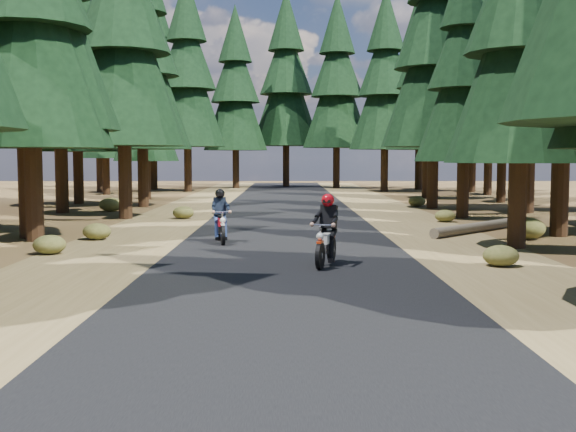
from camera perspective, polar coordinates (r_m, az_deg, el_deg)
The scene contains 9 objects.
ground at distance 14.65m, azimuth 0.02°, elevation -4.77°, with size 120.00×120.00×0.00m, color #422D17.
road at distance 19.60m, azimuth -0.04°, elevation -2.37°, with size 6.00×100.00×0.01m, color black.
shoulder_l at distance 20.12m, azimuth -13.27°, elevation -2.32°, with size 3.20×100.00×0.01m, color brown.
shoulder_r at distance 20.14m, azimuth 13.18°, elevation -2.31°, with size 3.20×100.00×0.01m, color brown.
pine_forest at distance 35.92m, azimuth -0.15°, elevation 13.42°, with size 34.59×55.08×16.32m.
log_near at distance 23.88m, azimuth 14.58°, elevation -0.89°, with size 0.32×0.32×5.08m, color #4C4233.
understory_shrubs at distance 21.60m, azimuth 2.03°, elevation -1.02°, with size 15.93×30.28×0.65m.
rider_lead at distance 15.92m, azimuth 3.03°, elevation -2.08°, with size 1.00×1.86×1.59m.
rider_follow at distance 20.27m, azimuth -5.34°, elevation -0.72°, with size 0.82×1.76×1.51m.
Camera 1 is at (-0.06, -14.45, 2.39)m, focal length 45.00 mm.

